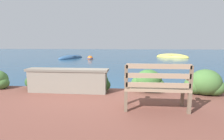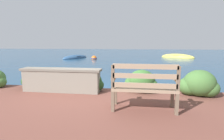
{
  "view_description": "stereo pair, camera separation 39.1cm",
  "coord_description": "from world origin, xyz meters",
  "px_view_note": "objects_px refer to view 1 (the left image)",
  "views": [
    {
      "loc": [
        0.96,
        -4.9,
        1.51
      ],
      "look_at": [
        0.14,
        3.68,
        0.19
      ],
      "focal_mm": 28.0,
      "sensor_mm": 36.0,
      "label": 1
    },
    {
      "loc": [
        1.34,
        -4.86,
        1.51
      ],
      "look_at": [
        0.14,
        3.68,
        0.19
      ],
      "focal_mm": 28.0,
      "sensor_mm": 36.0,
      "label": 2
    }
  ],
  "objects_px": {
    "park_bench": "(156,86)",
    "mooring_buoy": "(90,58)",
    "rowboat_nearest": "(71,58)",
    "rowboat_mid": "(172,57)"
  },
  "relations": [
    {
      "from": "rowboat_mid",
      "to": "park_bench",
      "type": "bearing_deg",
      "value": -73.67
    },
    {
      "from": "park_bench",
      "to": "mooring_buoy",
      "type": "height_order",
      "value": "park_bench"
    },
    {
      "from": "park_bench",
      "to": "rowboat_nearest",
      "type": "distance_m",
      "value": 15.11
    },
    {
      "from": "rowboat_nearest",
      "to": "rowboat_mid",
      "type": "bearing_deg",
      "value": 123.19
    },
    {
      "from": "park_bench",
      "to": "rowboat_nearest",
      "type": "relative_size",
      "value": 0.36
    },
    {
      "from": "park_bench",
      "to": "mooring_buoy",
      "type": "bearing_deg",
      "value": 112.15
    },
    {
      "from": "park_bench",
      "to": "rowboat_mid",
      "type": "bearing_deg",
      "value": 79.68
    },
    {
      "from": "rowboat_nearest",
      "to": "mooring_buoy",
      "type": "height_order",
      "value": "rowboat_nearest"
    },
    {
      "from": "rowboat_mid",
      "to": "mooring_buoy",
      "type": "relative_size",
      "value": 6.16
    },
    {
      "from": "rowboat_mid",
      "to": "mooring_buoy",
      "type": "xyz_separation_m",
      "value": [
        -8.24,
        -2.81,
        0.03
      ]
    }
  ]
}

